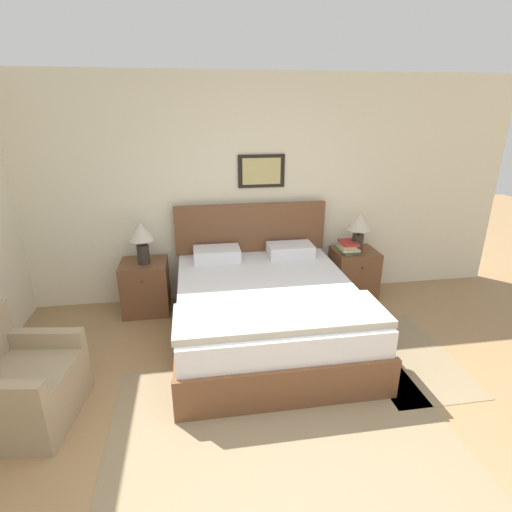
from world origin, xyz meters
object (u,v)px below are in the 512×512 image
at_px(armchair, 19,387).
at_px(table_lamp_near_window, 141,236).
at_px(nightstand_by_door, 353,273).
at_px(nightstand_near_window, 146,287).
at_px(bed, 266,310).
at_px(table_lamp_by_door, 359,226).

bearing_deg(armchair, table_lamp_near_window, 162.29).
bearing_deg(nightstand_by_door, nightstand_near_window, 180.00).
xyz_separation_m(bed, armchair, (-2.01, -0.83, -0.04)).
bearing_deg(table_lamp_by_door, armchair, -153.84).
height_order(bed, armchair, bed).
bearing_deg(nightstand_by_door, bed, -147.25).
relative_size(armchair, nightstand_by_door, 1.40).
xyz_separation_m(bed, nightstand_by_door, (1.25, 0.80, -0.02)).
bearing_deg(nightstand_near_window, table_lamp_near_window, -62.53).
distance_m(nightstand_by_door, table_lamp_near_window, 2.56).
xyz_separation_m(armchair, nightstand_near_window, (0.76, 1.63, 0.01)).
bearing_deg(bed, armchair, -157.59).
height_order(armchair, nightstand_near_window, armchair).
xyz_separation_m(nightstand_near_window, table_lamp_near_window, (0.02, -0.03, 0.62)).
xyz_separation_m(armchair, table_lamp_near_window, (0.77, 1.60, 0.64)).
bearing_deg(table_lamp_near_window, nightstand_by_door, 0.68).
relative_size(armchair, table_lamp_by_door, 1.80).
bearing_deg(bed, table_lamp_near_window, 147.90).
bearing_deg(nightstand_by_door, table_lamp_by_door, -80.33).
distance_m(armchair, table_lamp_near_window, 1.89).
bearing_deg(nightstand_near_window, bed, -32.75).
height_order(nightstand_by_door, table_lamp_by_door, table_lamp_by_door).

